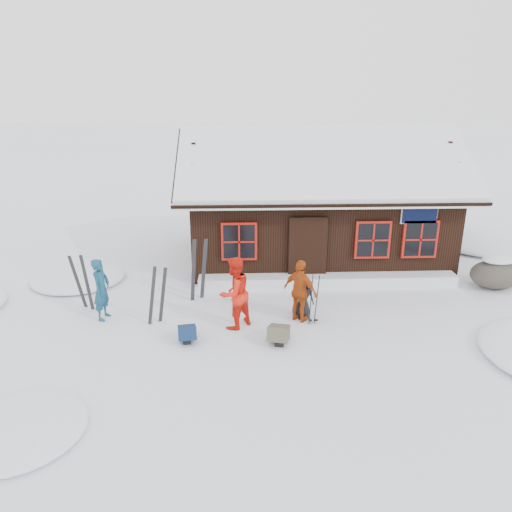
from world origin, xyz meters
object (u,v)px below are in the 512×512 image
object	(u,v)px
skier_crouched	(303,297)
backpack_olive	(279,336)
skier_orange_left	(234,293)
ski_poles	(314,300)
skier_teal	(101,289)
backpack_blue	(187,335)
boulder	(496,273)
ski_pair_left	(157,296)
skier_orange_right	(300,291)

from	to	relation	value
skier_crouched	backpack_olive	world-z (taller)	skier_crouched
skier_orange_left	skier_crouched	xyz separation A→B (m)	(1.74, 0.46, -0.35)
skier_orange_left	ski_poles	distance (m)	1.98
skier_teal	skier_orange_left	bearing A→B (deg)	-88.05
backpack_blue	backpack_olive	world-z (taller)	backpack_olive
boulder	ski_poles	bearing A→B (deg)	-160.01
skier_teal	backpack_blue	xyz separation A→B (m)	(2.23, -1.26, -0.65)
skier_crouched	ski_pair_left	bearing A→B (deg)	172.08
ski_pair_left	backpack_blue	distance (m)	1.39
ski_poles	backpack_blue	size ratio (longest dim) A/B	2.44
skier_teal	skier_crouched	world-z (taller)	skier_teal
skier_teal	ski_poles	distance (m)	5.32
skier_orange_right	ski_pair_left	distance (m)	3.54
skier_orange_left	skier_teal	bearing A→B (deg)	-52.22
skier_crouched	backpack_olive	size ratio (longest dim) A/B	1.83
skier_crouched	boulder	distance (m)	6.11
skier_orange_left	ski_pair_left	size ratio (longest dim) A/B	1.18
skier_crouched	skier_teal	bearing A→B (deg)	168.16
ski_pair_left	ski_poles	size ratio (longest dim) A/B	1.15
boulder	ski_pair_left	xyz separation A→B (m)	(-9.51, -1.86, 0.28)
backpack_olive	backpack_blue	bearing A→B (deg)	-170.61
ski_pair_left	backpack_blue	world-z (taller)	ski_pair_left
skier_orange_left	backpack_olive	xyz separation A→B (m)	(1.01, -0.83, -0.74)
skier_orange_right	ski_poles	size ratio (longest dim) A/B	1.20
skier_orange_left	ski_poles	xyz separation A→B (m)	(1.95, 0.11, -0.28)
backpack_olive	skier_orange_right	bearing A→B (deg)	74.40
boulder	ski_pair_left	distance (m)	9.69
boulder	ski_poles	size ratio (longest dim) A/B	1.11
ski_pair_left	skier_orange_left	bearing A→B (deg)	-15.62
skier_crouched	backpack_blue	world-z (taller)	skier_crouched
skier_orange_left	boulder	distance (m)	7.92
boulder	backpack_olive	distance (m)	7.24
skier_crouched	skier_orange_right	bearing A→B (deg)	-128.63
backpack_olive	ski_poles	bearing A→B (deg)	58.81
ski_poles	backpack_olive	xyz separation A→B (m)	(-0.94, -0.95, -0.47)
skier_orange_left	backpack_olive	size ratio (longest dim) A/B	2.97
skier_orange_right	skier_crouched	xyz separation A→B (m)	(0.10, 0.19, -0.25)
ski_poles	backpack_blue	world-z (taller)	ski_poles
skier_orange_left	backpack_olive	distance (m)	1.51
skier_orange_left	ski_poles	size ratio (longest dim) A/B	1.35
ski_pair_left	backpack_olive	bearing A→B (deg)	-27.87
boulder	backpack_blue	size ratio (longest dim) A/B	2.70
skier_orange_right	boulder	bearing A→B (deg)	-121.69
skier_crouched	ski_pair_left	xyz separation A→B (m)	(-3.64, -0.16, 0.16)
boulder	ski_pair_left	bearing A→B (deg)	-168.91
boulder	ski_poles	distance (m)	6.01
skier_teal	backpack_olive	bearing A→B (deg)	-96.17
ski_pair_left	backpack_olive	size ratio (longest dim) A/B	2.52
skier_orange_left	backpack_olive	world-z (taller)	skier_orange_left
skier_orange_right	ski_poles	bearing A→B (deg)	-165.77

